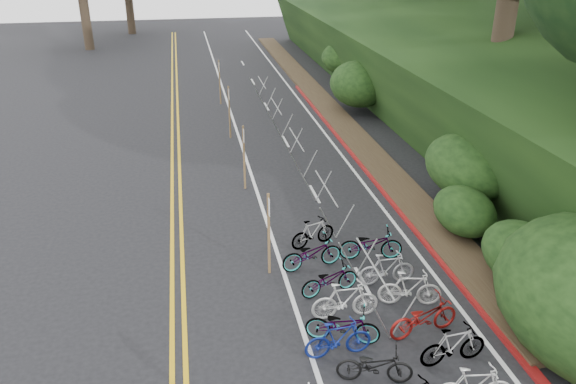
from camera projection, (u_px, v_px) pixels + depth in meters
name	position (u px, v px, depth m)	size (l,w,h in m)	color
road_markings	(249.00, 198.00, 20.66)	(7.47, 80.00, 0.01)	gold
red_curb	(365.00, 168.00, 23.19)	(0.25, 28.00, 0.10)	maroon
embankment	(458.00, 65.00, 29.65)	(14.30, 48.14, 9.11)	black
bike_racks_rest	(296.00, 146.00, 23.30)	(1.14, 23.00, 1.17)	#979798
signposts_rest	(236.00, 128.00, 23.55)	(0.08, 18.40, 2.50)	brown
bike_front	(338.00, 339.00, 12.73)	(1.59, 0.45, 0.95)	navy
bike_valet	(391.00, 329.00, 13.04)	(3.12, 10.98, 1.06)	slate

